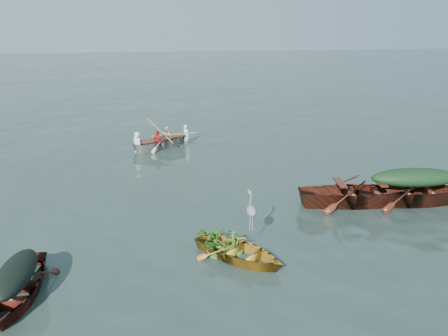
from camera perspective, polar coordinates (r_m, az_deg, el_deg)
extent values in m
plane|color=#2D3F39|center=(11.17, 6.22, -7.85)|extent=(140.00, 140.00, 0.00)
imported|color=#C88727|center=(9.79, 1.96, -11.82)|extent=(2.70, 2.77, 0.70)
imported|color=#551D14|center=(9.46, -25.12, -14.97)|extent=(1.32, 3.18, 0.74)
imported|color=#491D11|center=(13.67, 23.27, -4.26)|extent=(4.72, 1.98, 1.08)
imported|color=#5A2716|center=(13.05, 17.00, -4.59)|extent=(4.81, 2.05, 1.10)
imported|color=silver|center=(18.30, -7.97, 2.68)|extent=(3.67, 2.85, 0.83)
ellipsoid|color=black|center=(9.17, -25.61, -11.96)|extent=(0.73, 1.75, 0.40)
ellipsoid|color=black|center=(13.40, 23.70, -1.10)|extent=(2.60, 1.09, 0.52)
imported|color=#296019|center=(9.78, -0.58, -7.51)|extent=(1.13, 1.14, 0.60)
imported|color=white|center=(18.10, -8.08, 5.10)|extent=(2.69, 2.18, 0.76)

